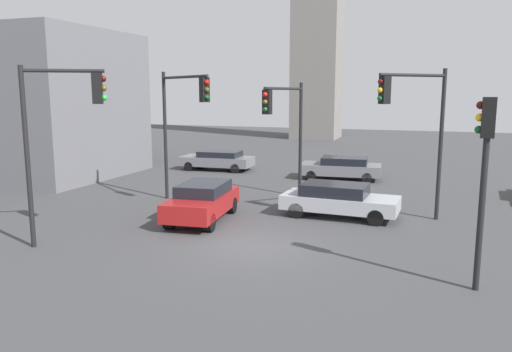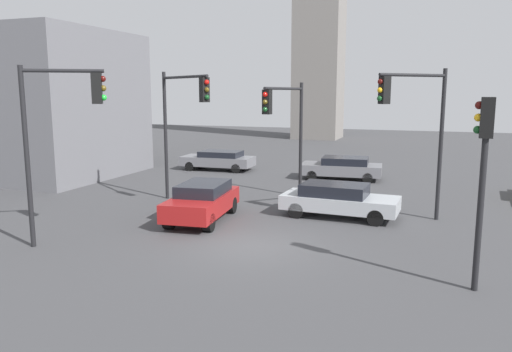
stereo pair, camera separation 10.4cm
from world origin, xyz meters
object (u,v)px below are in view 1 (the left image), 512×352
traffic_light_0 (485,158)px  car_1 (202,201)px  traffic_light_2 (60,120)px  car_3 (217,160)px  car_4 (338,199)px  traffic_light_4 (182,110)px  traffic_light_1 (416,115)px  traffic_light_3 (286,118)px  car_0 (341,167)px

traffic_light_0 → car_1: size_ratio=1.10×
traffic_light_2 → traffic_light_0: bearing=-29.8°
car_3 → car_4: size_ratio=1.00×
traffic_light_4 → car_4: (6.97, 0.13, -3.53)m
traffic_light_4 → traffic_light_2: bearing=-63.1°
traffic_light_4 → car_3: size_ratio=1.26×
car_1 → traffic_light_1: bearing=100.5°
traffic_light_0 → traffic_light_2: size_ratio=0.84×
car_3 → car_1: bearing=108.7°
car_3 → car_4: bearing=132.3°
traffic_light_1 → traffic_light_4: bearing=-43.5°
traffic_light_1 → car_3: 16.29m
traffic_light_1 → car_3: (-12.52, 9.82, -3.51)m
traffic_light_1 → traffic_light_0: bearing=62.2°
traffic_light_1 → traffic_light_2: bearing=-11.7°
car_1 → car_4: car_1 is taller
traffic_light_2 → traffic_light_3: traffic_light_2 is taller
traffic_light_4 → car_0: traffic_light_4 is taller
traffic_light_0 → car_4: traffic_light_0 is taller
traffic_light_1 → car_0: (-4.27, 9.03, -3.49)m
car_4 → car_0: bearing=101.8°
traffic_light_1 → traffic_light_4: traffic_light_4 is taller
traffic_light_2 → car_0: 17.41m
traffic_light_0 → car_4: (-4.72, 6.47, -2.73)m
traffic_light_0 → traffic_light_3: size_ratio=0.90×
car_1 → car_3: (-4.68, 12.14, -0.11)m
traffic_light_3 → traffic_light_0: bearing=49.3°
traffic_light_1 → traffic_light_2: size_ratio=1.01×
traffic_light_2 → car_0: (6.44, 15.80, -3.47)m
car_1 → traffic_light_0: bearing=61.1°
car_0 → traffic_light_0: bearing=107.1°
traffic_light_0 → traffic_light_1: 6.75m
car_1 → traffic_light_2: bearing=-38.8°
traffic_light_3 → car_3: bearing=-133.0°
traffic_light_4 → car_1: traffic_light_4 is taller
traffic_light_4 → traffic_light_0: bearing=6.0°
car_0 → traffic_light_4: bearing=54.2°
traffic_light_0 → traffic_light_2: (-12.59, -0.33, 0.71)m
car_3 → traffic_light_0: bearing=129.1°
traffic_light_4 → traffic_light_3: bearing=56.7°
car_3 → car_4: car_4 is taller
traffic_light_3 → car_1: bearing=-23.2°
car_0 → car_3: size_ratio=1.00×
traffic_light_0 → car_0: traffic_light_0 is taller
traffic_light_2 → car_4: traffic_light_2 is taller
traffic_light_0 → car_1: (-9.72, 4.12, -2.66)m
car_4 → traffic_light_3: bearing=152.5°
traffic_light_0 → traffic_light_1: size_ratio=0.83×
traffic_light_3 → car_1: 5.53m
traffic_light_1 → traffic_light_2: (-10.71, -6.77, -0.02)m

